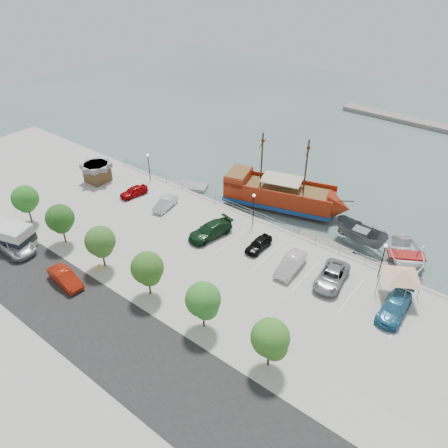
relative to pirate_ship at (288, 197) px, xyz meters
The scene contains 34 objects.
ground 13.80m from the pirate_ship, 92.92° to the right, with size 160.00×160.00×0.00m, color #4B5C59.
land_slab 34.70m from the pirate_ship, 91.15° to the right, with size 100.00×58.00×1.20m, color #9D9C96.
street 29.68m from the pirate_ship, 91.35° to the right, with size 100.00×8.00×0.04m, color black.
sidewalk 23.69m from the pirate_ship, 91.69° to the right, with size 100.00×4.00×0.05m, color #A29D8D.
seawall_railing 5.91m from the pirate_ship, 96.78° to the right, with size 50.00×0.06×1.00m.
far_shore 42.39m from the pirate_ship, 77.32° to the left, with size 40.00×3.00×0.80m, color gray.
pirate_ship is the anchor object (origin of this frame).
patrol_boat 11.15m from the pirate_ship, ahead, with size 2.56×6.82×2.64m, color #4D5357.
speedboat 16.60m from the pirate_ship, ahead, with size 5.58×7.81×1.62m, color white.
dock_west 16.02m from the pirate_ship, 163.74° to the right, with size 7.79×2.23×0.45m, color gray.
dock_mid 9.16m from the pirate_ship, 29.65° to the right, with size 6.77×1.93×0.39m, color gray.
dock_east 15.69m from the pirate_ship, 16.62° to the right, with size 7.38×2.11×0.42m, color gray.
shed 27.32m from the pirate_ship, 154.58° to the right, with size 3.28×3.28×2.70m.
canopy_tent 19.97m from the pirate_ship, 26.08° to the right, with size 5.65×5.65×3.87m.
street_van 33.91m from the pirate_ship, 124.07° to the right, with size 2.76×5.98×1.66m, color #9EA1A6.
street_sedan 29.53m from the pirate_ship, 109.11° to the right, with size 1.62×4.63×1.53m, color #A91E0B.
shuttle_bus 35.30m from the pirate_ship, 127.06° to the right, with size 8.35×4.90×2.78m.
fire_hydrant 25.94m from the pirate_ship, 109.40° to the right, with size 0.28×0.28×0.81m.
lamp_post_left 20.14m from the pirate_ship, 159.04° to the right, with size 0.36×0.36×4.28m.
lamp_post_mid 7.51m from the pirate_ship, 95.56° to the right, with size 0.36×0.36×4.28m.
lamp_post_right 17.03m from the pirate_ship, 25.09° to the right, with size 0.36×0.36×4.28m.
tree_a 32.84m from the pirate_ship, 133.53° to the right, with size 3.30×3.20×5.00m.
tree_b 28.49m from the pirate_ship, 123.23° to the right, with size 3.30×3.20×5.00m.
tree_c 25.36m from the pirate_ship, 109.81° to the right, with size 3.30×3.20×5.00m.
tree_d 23.92m from the pirate_ship, 93.74° to the right, with size 3.30×3.20×5.00m.
tree_e 24.48m from the pirate_ship, 77.07° to the right, with size 3.30×3.20×5.00m.
tree_f 26.92m from the pirate_ship, 62.32° to the right, with size 3.30×3.20×5.00m.
parked_car_a 20.85m from the pirate_ship, 146.73° to the right, with size 1.58×3.92×1.33m, color #930406.
parked_car_b 16.21m from the pirate_ship, 136.82° to the right, with size 1.43×4.10×1.35m, color silver.
parked_car_d 12.77m from the pirate_ship, 104.55° to the right, with size 2.33×5.72×1.66m, color black.
parked_car_e 11.21m from the pirate_ship, 76.17° to the right, with size 1.57×3.90×1.33m, color black.
parked_car_f 14.01m from the pirate_ship, 57.87° to the right, with size 1.72×4.92×1.62m, color silver.
parked_car_g 16.14m from the pirate_ship, 43.12° to the right, with size 2.57×5.56×1.55m, color gray.
parked_car_h 21.70m from the pirate_ship, 31.73° to the right, with size 2.20×5.41×1.57m, color #26698E.
Camera 1 is at (24.54, -30.83, 30.46)m, focal length 35.00 mm.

